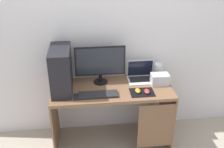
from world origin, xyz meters
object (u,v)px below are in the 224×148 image
pc_tower (61,70)px  mouse_right (147,91)px  projector (160,79)px  cell_phone (77,97)px  monitor (100,63)px  speaker (158,71)px  laptop (141,76)px  keyboard (98,95)px  mouse_left (138,91)px

pc_tower → mouse_right: bearing=-10.8°
projector → cell_phone: 0.96m
projector → mouse_right: size_ratio=2.08×
pc_tower → cell_phone: size_ratio=3.74×
pc_tower → monitor: 0.44m
speaker → projector: size_ratio=0.92×
pc_tower → monitor: pc_tower is taller
laptop → keyboard: 0.61m
projector → mouse_right: (-0.19, -0.18, -0.04)m
monitor → mouse_left: (0.39, -0.27, -0.23)m
projector → keyboard: projector is taller
monitor → projector: size_ratio=2.83×
mouse_left → pc_tower: bearing=169.7°
monitor → mouse_right: size_ratio=5.89×
pc_tower → mouse_left: bearing=-10.3°
mouse_left → mouse_right: (0.09, -0.03, 0.00)m
monitor → mouse_right: (0.48, -0.29, -0.23)m
keyboard → mouse_right: size_ratio=4.38×
laptop → projector: (0.19, -0.14, 0.02)m
mouse_left → laptop: bearing=72.2°
mouse_right → cell_phone: mouse_right is taller
laptop → pc_tower: bearing=-170.9°
monitor → laptop: 0.52m
monitor → cell_phone: size_ratio=4.35×
monitor → mouse_left: 0.52m
speaker → mouse_right: speaker is taller
pc_tower → monitor: size_ratio=0.86×
keyboard → pc_tower: bearing=156.2°
pc_tower → cell_phone: pc_tower is taller
laptop → projector: size_ratio=1.57×
mouse_right → cell_phone: (-0.75, -0.00, -0.02)m
mouse_right → projector: bearing=43.9°
keyboard → mouse_left: bearing=2.6°
pc_tower → cell_phone: bearing=-48.6°
mouse_left → cell_phone: (-0.66, -0.03, -0.02)m
speaker → mouse_left: size_ratio=1.91×
speaker → cell_phone: bearing=-160.3°
laptop → speaker: laptop is taller
pc_tower → mouse_right: (0.91, -0.17, -0.22)m
mouse_right → cell_phone: 0.75m
mouse_right → cell_phone: size_ratio=0.74×
cell_phone → laptop: bearing=23.0°
speaker → mouse_right: bearing=-121.4°
monitor → cell_phone: 0.47m
laptop → speaker: (0.21, 0.02, 0.04)m
laptop → keyboard: (-0.53, -0.31, -0.04)m
pc_tower → speaker: pc_tower is taller
monitor → cell_phone: monitor is taller
projector → monitor: bearing=170.6°
pc_tower → mouse_right: pc_tower is taller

